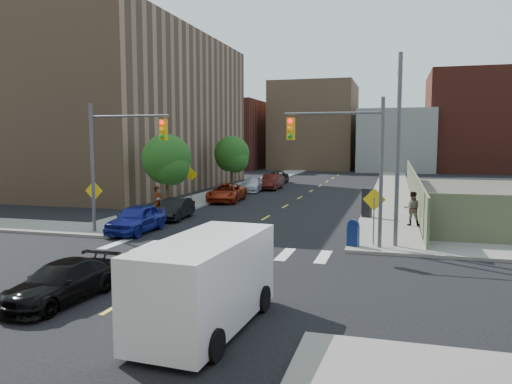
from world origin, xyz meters
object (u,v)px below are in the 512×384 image
Objects in this scene: parked_car_red at (226,193)px; pedestrian_west at (158,201)px; black_sedan at (61,282)px; payphone at (367,203)px; parked_car_black at (175,209)px; pedestrian_east at (412,209)px; parked_car_white at (268,183)px; parked_car_blue at (137,219)px; parked_car_grey at (277,177)px; parked_car_silver at (252,185)px; cargo_van at (209,279)px; parked_car_maroon at (272,182)px; mailbox at (353,233)px.

parked_car_red is 2.73× the size of pedestrian_west.
payphone is (8.28, 19.43, 0.45)m from black_sedan.
parked_car_black is 16.54m from black_sedan.
black_sedan is 2.17× the size of pedestrian_east.
parked_car_red is 1.43× the size of parked_car_white.
parked_car_blue is 32.88m from parked_car_grey.
parked_car_white is 1.90× the size of pedestrian_east.
cargo_van is (8.83, -34.72, 0.60)m from parked_car_silver.
black_sedan is at bearing -88.76° from parked_car_white.
parked_car_blue is at bearing -95.96° from parked_car_black.
parked_car_grey reaches higher than parked_car_white.
pedestrian_west reaches higher than parked_car_red.
cargo_van is (8.83, -11.93, 0.53)m from parked_car_blue.
black_sedan is at bearing -72.83° from parked_car_blue.
parked_car_silver is 18.05m from pedestrian_west.
parked_car_maroon is 36.96m from black_sedan.
pedestrian_west is at bearing -97.37° from parked_car_maroon.
payphone is (3.07, 20.11, -0.23)m from cargo_van.
parked_car_silver is at bearing -115.27° from parked_car_maroon.
cargo_van reaches higher than parked_car_grey.
parked_car_maroon is 20.99m from pedestrian_west.
parked_car_blue is at bearing -127.28° from payphone.
parked_car_black is at bearing 165.99° from mailbox.
parked_car_silver reaches higher than parked_car_black.
parked_car_red is at bearing 111.53° from cargo_van.
black_sedan is 20.15m from pedestrian_east.
parked_car_silver is 0.97× the size of parked_car_grey.
parked_car_grey is (0.14, 32.88, -0.07)m from parked_car_blue.
parked_car_maroon reaches higher than parked_car_silver.
pedestrian_west reaches higher than parked_car_blue.
black_sedan is (3.58, -16.14, -0.05)m from parked_car_black.
pedestrian_west is at bearing -98.12° from parked_car_white.
mailbox is (8.18, 10.25, 0.13)m from black_sedan.
mailbox is (11.80, -23.79, 0.04)m from parked_car_silver.
parked_car_black reaches higher than black_sedan.
parked_car_black is 2.20× the size of payphone.
parked_car_maroon is at bearing 98.47° from black_sedan.
parked_car_white is at bearing 2.02° from pedestrian_west.
parked_car_maroon is 38.32m from cargo_van.
parked_car_white is 0.67× the size of cargo_van.
pedestrian_east is (14.60, 5.64, 0.36)m from parked_car_blue.
cargo_van is (8.69, -44.81, 0.61)m from parked_car_grey.
parked_car_white is at bearing 87.71° from parked_car_blue.
payphone is at bearing -33.57° from parked_car_red.
parked_car_white is 6.53m from parked_car_grey.
payphone reaches higher than parked_car_white.
parked_car_blue is 11.82m from black_sedan.
parked_car_blue reaches higher than black_sedan.
parked_car_maroon is at bearing 139.50° from payphone.
cargo_van is 18.49m from pedestrian_east.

